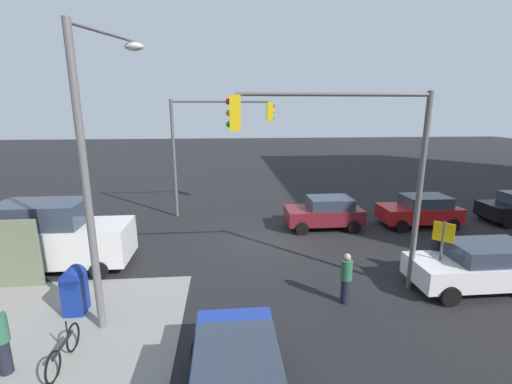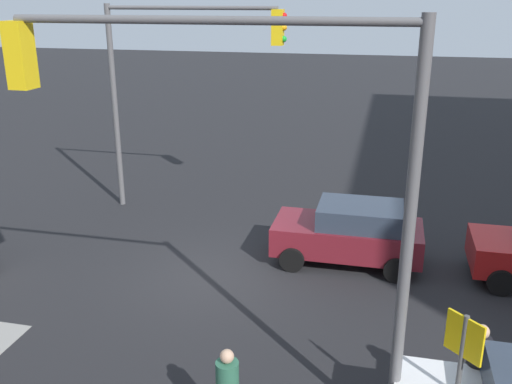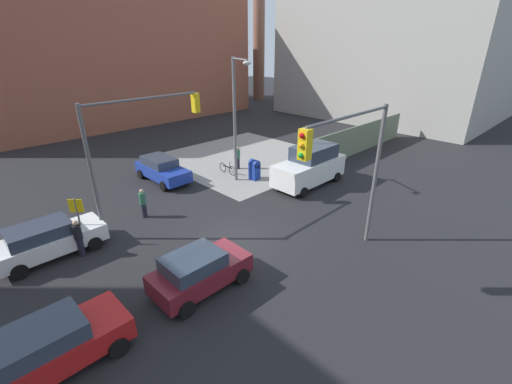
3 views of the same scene
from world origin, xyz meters
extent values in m
plane|color=black|center=(0.00, 0.00, 0.00)|extent=(120.00, 120.00, 0.00)
cube|color=gray|center=(9.00, 9.00, 0.01)|extent=(12.00, 12.00, 0.01)
cube|color=slate|center=(16.14, 3.20, 1.20)|extent=(16.28, 0.12, 2.40)
cube|color=#93513D|center=(8.54, 34.00, 6.99)|extent=(32.00, 18.00, 13.97)
cube|color=#9E9B93|center=(36.00, 9.51, 8.53)|extent=(20.00, 24.00, 17.06)
cylinder|color=brown|center=(31.55, 30.00, 7.67)|extent=(1.80, 1.80, 15.35)
cylinder|color=#59595B|center=(-4.50, 4.50, 3.25)|extent=(0.18, 0.18, 6.50)
cylinder|color=#59595B|center=(-1.57, 4.50, 6.38)|extent=(5.86, 0.12, 0.12)
cube|color=yellow|center=(1.36, 4.50, 5.85)|extent=(0.32, 0.36, 1.00)
sphere|color=red|center=(1.54, 4.50, 6.17)|extent=(0.18, 0.18, 0.18)
sphere|color=orange|center=(1.54, 4.50, 5.85)|extent=(0.18, 0.18, 0.18)
sphere|color=green|center=(1.54, 4.50, 5.53)|extent=(0.18, 0.18, 0.18)
cylinder|color=#59595B|center=(4.50, -4.50, 3.25)|extent=(0.18, 0.18, 6.50)
cylinder|color=#59595B|center=(1.84, -4.50, 6.38)|extent=(5.31, 0.12, 0.12)
cube|color=yellow|center=(-0.81, -4.50, 5.85)|extent=(0.32, 0.36, 1.00)
sphere|color=red|center=(-0.99, -4.50, 6.17)|extent=(0.18, 0.18, 0.18)
sphere|color=orange|center=(-0.99, -4.50, 5.85)|extent=(0.18, 0.18, 0.18)
sphere|color=green|center=(-0.99, -4.50, 5.53)|extent=(0.18, 0.18, 0.18)
cylinder|color=slate|center=(5.20, 5.80, 4.00)|extent=(0.20, 0.20, 8.00)
cylinder|color=slate|center=(4.74, 4.69, 7.90)|extent=(1.02, 2.25, 0.10)
ellipsoid|color=silver|center=(4.27, 3.59, 7.75)|extent=(0.56, 0.36, 0.24)
cylinder|color=#4C4C4C|center=(-5.40, 4.66, 1.20)|extent=(0.08, 0.08, 2.40)
cube|color=yellow|center=(-5.40, 4.66, 2.05)|extent=(0.48, 0.48, 0.64)
cube|color=navy|center=(6.20, 5.00, 0.57)|extent=(0.56, 0.64, 1.15)
cylinder|color=navy|center=(6.20, 5.00, 1.15)|extent=(0.56, 0.64, 0.56)
cube|color=white|center=(-6.69, 4.74, 0.70)|extent=(4.41, 1.80, 0.75)
cube|color=#2D3847|center=(-7.04, 4.74, 1.35)|extent=(2.47, 1.58, 0.55)
cylinder|color=black|center=(-5.19, 5.64, 0.32)|extent=(0.64, 0.22, 0.64)
cylinder|color=black|center=(-5.19, 3.84, 0.32)|extent=(0.64, 0.22, 0.64)
cylinder|color=black|center=(-8.19, 5.64, 0.32)|extent=(0.64, 0.22, 0.64)
cylinder|color=black|center=(-8.19, 3.84, 0.32)|extent=(0.64, 0.22, 0.64)
cube|color=maroon|center=(-3.28, -1.77, 0.70)|extent=(3.83, 1.80, 0.75)
cube|color=#2D3847|center=(-3.58, -1.77, 1.35)|extent=(2.15, 1.58, 0.55)
cylinder|color=black|center=(-1.97, -0.87, 0.32)|extent=(0.64, 0.22, 0.64)
cylinder|color=black|center=(-1.97, -2.67, 0.32)|extent=(0.64, 0.22, 0.64)
cylinder|color=black|center=(-4.58, -0.87, 0.32)|extent=(0.64, 0.22, 0.64)
cylinder|color=black|center=(-4.58, -2.67, 0.32)|extent=(0.64, 0.22, 0.64)
cube|color=#1E389E|center=(1.52, 9.16, 0.70)|extent=(1.80, 4.47, 0.75)
cube|color=#2D3847|center=(1.52, 9.52, 1.35)|extent=(1.58, 2.51, 0.55)
cylinder|color=black|center=(2.42, 7.64, 0.32)|extent=(0.22, 0.64, 0.64)
cylinder|color=black|center=(0.62, 7.64, 0.32)|extent=(0.22, 0.64, 0.64)
cylinder|color=black|center=(2.42, 10.68, 0.32)|extent=(0.22, 0.64, 0.64)
cylinder|color=black|center=(0.62, 10.68, 0.32)|extent=(0.22, 0.64, 0.64)
cube|color=#B21919|center=(-8.32, -1.67, 0.70)|extent=(3.96, 1.80, 0.75)
cube|color=#2D3847|center=(-8.64, -1.67, 1.35)|extent=(2.22, 1.58, 0.55)
cylinder|color=black|center=(-6.98, -0.77, 0.32)|extent=(0.64, 0.22, 0.64)
cylinder|color=black|center=(-6.98, -2.57, 0.32)|extent=(0.64, 0.22, 0.64)
cylinder|color=black|center=(-9.67, -0.77, 0.32)|extent=(0.64, 0.22, 0.64)
cube|color=white|center=(8.11, 1.80, 1.02)|extent=(5.40, 2.10, 1.40)
cube|color=#2D3847|center=(8.55, 1.80, 2.17)|extent=(3.02, 1.85, 0.90)
cylinder|color=black|center=(6.28, 0.75, 0.32)|extent=(0.64, 0.22, 0.64)
cylinder|color=black|center=(6.28, 2.85, 0.32)|extent=(0.64, 0.22, 0.64)
cylinder|color=black|center=(9.95, 0.75, 0.32)|extent=(0.64, 0.22, 0.64)
cylinder|color=black|center=(9.95, 2.85, 0.32)|extent=(0.64, 0.22, 0.64)
cylinder|color=black|center=(-5.80, 3.80, 1.21)|extent=(0.36, 0.36, 0.68)
sphere|color=tan|center=(-5.80, 3.80, 1.67)|extent=(0.23, 0.23, 0.23)
cylinder|color=#1E1E2D|center=(-5.80, 3.80, 0.43)|extent=(0.28, 0.28, 0.86)
cylinder|color=#2D664C|center=(6.80, 7.40, 1.16)|extent=(0.36, 0.36, 0.66)
sphere|color=tan|center=(6.80, 7.40, 1.61)|extent=(0.23, 0.23, 0.23)
cylinder|color=#1E1E2D|center=(6.80, 7.40, 0.42)|extent=(0.28, 0.28, 0.83)
cylinder|color=#2D664C|center=(-2.00, 5.20, 1.13)|extent=(0.36, 0.36, 0.64)
sphere|color=tan|center=(-2.00, 5.20, 1.55)|extent=(0.22, 0.22, 0.22)
cylinder|color=#1E1E2D|center=(-2.00, 5.20, 0.40)|extent=(0.28, 0.28, 0.81)
torus|color=black|center=(5.60, 7.72, 0.33)|extent=(0.05, 0.71, 0.71)
torus|color=black|center=(5.60, 6.68, 0.33)|extent=(0.05, 0.71, 0.71)
cube|color=black|center=(5.60, 7.20, 0.51)|extent=(0.04, 1.04, 0.08)
cylinder|color=black|center=(5.60, 6.92, 0.75)|extent=(0.04, 0.04, 0.40)
camera|label=1|loc=(1.65, 14.62, 5.93)|focal=24.00mm
camera|label=2|loc=(-4.10, 12.22, 6.68)|focal=40.00mm
camera|label=3|loc=(-9.30, -10.91, 8.87)|focal=24.00mm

